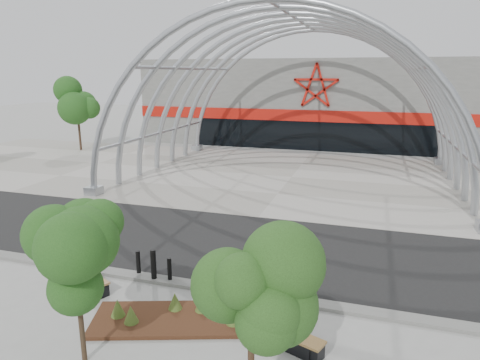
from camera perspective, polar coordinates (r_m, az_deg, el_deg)
ground at (r=14.60m, az=-4.83°, el=-13.69°), size 140.00×140.00×0.00m
road at (r=17.57m, az=-0.49°, el=-8.60°), size 140.00×7.00×0.02m
forecourt at (r=28.68m, az=6.88°, el=0.37°), size 60.00×17.00×0.04m
kerb at (r=14.37m, az=-5.22°, el=-13.92°), size 60.00×0.50×0.12m
arena_building at (r=45.72m, az=11.28°, el=10.36°), size 34.00×15.24×8.00m
vault_canopy at (r=28.68m, az=6.88°, el=0.36°), size 20.80×15.80×20.36m
planting_bed at (r=12.72m, az=-6.08°, el=-17.49°), size 6.11×3.56×0.62m
street_tree_0 at (r=10.54m, az=-21.24°, el=-9.27°), size 1.70×1.70×3.88m
street_tree_1 at (r=8.10m, az=1.54°, el=-16.12°), size 1.60×1.60×3.79m
bench_0 at (r=15.15m, az=-19.85°, el=-12.51°), size 2.19×1.35×0.46m
bench_1 at (r=11.69m, az=5.88°, el=-20.21°), size 2.20×1.19×0.45m
bollard_0 at (r=15.30m, az=-13.40°, el=-10.78°), size 0.15×0.15×0.92m
bollard_1 at (r=14.65m, az=-9.37°, el=-11.81°), size 0.14×0.14×0.88m
bollard_2 at (r=14.77m, az=-11.46°, el=-11.13°), size 0.18×0.18×1.13m
bollard_3 at (r=13.37m, az=-1.12°, el=-14.24°), size 0.14×0.14×0.90m
bollard_4 at (r=13.42m, az=7.30°, el=-13.66°), size 0.18×0.18×1.15m
bg_tree_0 at (r=40.58m, az=-20.99°, el=10.18°), size 3.00×3.00×6.45m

